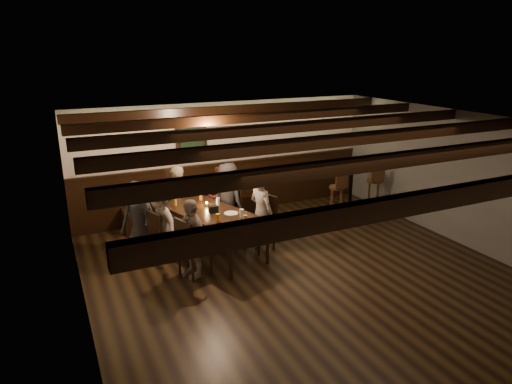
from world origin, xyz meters
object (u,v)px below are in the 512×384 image
person_left_near (160,223)px  person_right_far (261,212)px  person_bench_centre (177,202)px  person_bench_right (220,197)px  chair_right_near (228,220)px  chair_right_far (260,233)px  chair_left_near (163,243)px  high_top_table (351,184)px  person_right_near (228,199)px  person_bench_left (139,217)px  bar_stool_left (337,202)px  chair_left_far (194,258)px  bar_stool_right (373,195)px  dining_table (212,215)px  person_left_far (192,238)px

person_left_near → person_right_far: (1.71, -0.39, 0.06)m
person_bench_centre → person_bench_right: size_ratio=1.11×
chair_right_near → chair_right_far: (0.28, -0.86, 0.01)m
chair_left_near → chair_right_near: size_ratio=0.88×
high_top_table → person_left_near: bearing=-174.0°
person_right_near → person_bench_left: bearing=74.7°
chair_right_near → high_top_table: size_ratio=0.94×
chair_right_near → person_right_near: (0.03, 0.01, 0.42)m
bar_stool_left → person_left_near: bearing=-174.9°
chair_left_far → person_right_far: bearing=90.0°
person_bench_right → person_right_far: size_ratio=0.90×
person_bench_right → high_top_table: person_bench_right is taller
chair_left_far → bar_stool_right: (4.44, 1.13, 0.09)m
person_right_near → bar_stool_left: person_right_near is taller
chair_left_near → person_left_near: bearing=-90.0°
bar_stool_right → dining_table: bearing=-158.0°
chair_left_far → bar_stool_right: bearing=86.3°
person_bench_left → chair_left_far: bearing=97.6°
person_right_near → bar_stool_left: (2.32, -0.23, -0.33)m
dining_table → person_left_near: (-0.85, 0.19, -0.07)m
chair_left_near → high_top_table: (4.22, 0.43, 0.41)m
chair_left_far → person_right_far: size_ratio=0.70×
person_right_near → person_left_near: bearing=90.0°
person_right_near → high_top_table: 2.82m
person_bench_centre → bar_stool_right: person_bench_centre is taller
person_bench_left → person_bench_right: size_ratio=1.04×
person_bench_left → person_bench_centre: person_bench_centre is taller
chair_left_near → person_right_near: (1.40, 0.46, 0.45)m
person_bench_right → person_right_near: (-0.00, -0.47, 0.09)m
chair_right_near → person_bench_centre: person_bench_centre is taller
high_top_table → person_bench_right: bearing=170.0°
person_left_near → person_left_far: 0.90m
person_bench_left → person_left_near: person_bench_left is taller
person_bench_right → dining_table: bearing=45.0°
person_bench_right → bar_stool_left: 2.43m
chair_right_near → bar_stool_left: size_ratio=0.93×
chair_left_far → person_right_near: size_ratio=0.68×
person_left_far → person_bench_centre: bearing=153.4°
chair_left_near → person_right_far: person_right_far is taller
dining_table → chair_left_near: (-0.82, 0.20, -0.44)m
chair_left_near → person_left_far: bearing=-2.0°
chair_right_near → person_right_far: (0.31, -0.85, 0.40)m
chair_left_far → person_right_near: 1.77m
chair_right_far → bar_stool_right: size_ratio=0.95×
chair_right_far → person_left_near: bearing=58.5°
chair_left_near → dining_table: bearing=57.9°
chair_right_far → person_bench_left: person_bench_left is taller
person_left_far → high_top_table: 4.18m
chair_right_near → bar_stool_right: bar_stool_right is taller
chair_right_far → person_bench_centre: bearing=25.7°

